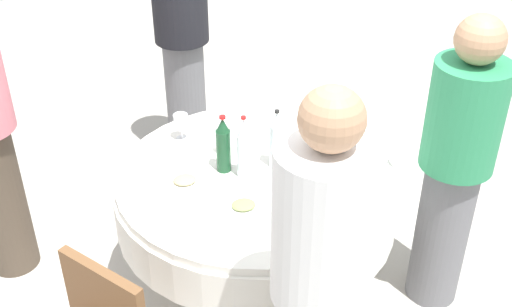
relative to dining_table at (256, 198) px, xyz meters
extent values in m
plane|color=#B7B2A8|center=(0.00, 0.00, -0.59)|extent=(10.00, 10.00, 0.00)
cylinder|color=white|center=(0.00, 0.00, 0.13)|extent=(1.32, 1.32, 0.04)
cylinder|color=white|center=(0.00, 0.00, 0.00)|extent=(1.35, 1.35, 0.22)
cylinder|color=slate|center=(0.00, 0.00, -0.35)|extent=(0.14, 0.14, 0.48)
cylinder|color=slate|center=(0.00, 0.00, -0.58)|extent=(0.56, 0.56, 0.03)
cylinder|color=silver|center=(-0.06, -0.01, 0.26)|extent=(0.06, 0.06, 0.22)
cone|color=silver|center=(-0.06, -0.01, 0.41)|extent=(0.06, 0.06, 0.09)
cylinder|color=red|center=(-0.06, -0.01, 0.46)|extent=(0.02, 0.02, 0.01)
cylinder|color=silver|center=(0.11, 0.03, 0.26)|extent=(0.07, 0.07, 0.23)
cone|color=silver|center=(0.11, 0.03, 0.41)|extent=(0.06, 0.06, 0.07)
cylinder|color=black|center=(0.11, 0.03, 0.45)|extent=(0.02, 0.02, 0.01)
cylinder|color=#2D6B38|center=(0.34, -0.02, 0.24)|extent=(0.06, 0.06, 0.17)
cone|color=#2D6B38|center=(0.34, -0.02, 0.35)|extent=(0.05, 0.05, 0.06)
cylinder|color=silver|center=(0.34, -0.02, 0.39)|extent=(0.02, 0.02, 0.01)
cylinder|color=#194728|center=(-0.14, 0.07, 0.26)|extent=(0.07, 0.07, 0.22)
cone|color=#194728|center=(-0.14, 0.07, 0.40)|extent=(0.06, 0.06, 0.07)
cylinder|color=red|center=(-0.14, 0.07, 0.44)|extent=(0.03, 0.03, 0.01)
cylinder|color=white|center=(-0.11, 0.20, 0.15)|extent=(0.06, 0.06, 0.00)
cylinder|color=white|center=(-0.11, 0.20, 0.20)|extent=(0.01, 0.01, 0.08)
cylinder|color=white|center=(-0.11, 0.20, 0.28)|extent=(0.06, 0.06, 0.08)
cylinder|color=white|center=(0.17, -0.31, 0.15)|extent=(0.06, 0.06, 0.00)
cylinder|color=white|center=(0.17, -0.31, 0.19)|extent=(0.01, 0.01, 0.08)
cylinder|color=white|center=(0.17, -0.31, 0.27)|extent=(0.06, 0.06, 0.07)
cylinder|color=gold|center=(0.17, -0.31, 0.25)|extent=(0.05, 0.05, 0.03)
cylinder|color=white|center=(-0.29, 0.40, 0.15)|extent=(0.06, 0.06, 0.00)
cylinder|color=white|center=(-0.29, 0.40, 0.19)|extent=(0.01, 0.01, 0.07)
cylinder|color=white|center=(-0.29, 0.40, 0.26)|extent=(0.07, 0.07, 0.07)
cylinder|color=gold|center=(-0.29, 0.40, 0.24)|extent=(0.06, 0.06, 0.03)
cylinder|color=white|center=(-0.34, -0.01, 0.16)|extent=(0.23, 0.23, 0.02)
ellipsoid|color=tan|center=(-0.34, -0.01, 0.18)|extent=(0.10, 0.09, 0.02)
cylinder|color=white|center=(-0.13, -0.26, 0.16)|extent=(0.23, 0.23, 0.02)
ellipsoid|color=#8C9E59|center=(-0.13, -0.26, 0.18)|extent=(0.10, 0.09, 0.02)
cylinder|color=white|center=(0.36, 0.27, 0.16)|extent=(0.25, 0.25, 0.02)
ellipsoid|color=#8C9E59|center=(0.36, 0.27, 0.18)|extent=(0.11, 0.10, 0.02)
cylinder|color=white|center=(-0.05, 0.44, 0.16)|extent=(0.21, 0.21, 0.02)
cube|color=silver|center=(0.05, 0.18, 0.15)|extent=(0.18, 0.07, 0.00)
cube|color=silver|center=(0.12, -0.16, 0.15)|extent=(0.16, 0.10, 0.00)
cube|color=silver|center=(-0.10, -0.51, 0.15)|extent=(0.17, 0.08, 0.00)
cube|color=white|center=(0.49, -0.06, 0.16)|extent=(0.21, 0.21, 0.02)
cylinder|color=white|center=(-0.03, -0.95, 0.59)|extent=(0.34, 0.34, 0.58)
sphere|color=tan|center=(-0.03, -0.95, 0.97)|extent=(0.20, 0.20, 0.20)
cylinder|color=slate|center=(-0.12, 1.35, -0.15)|extent=(0.26, 0.26, 0.87)
cylinder|color=slate|center=(0.88, -0.27, -0.19)|extent=(0.26, 0.26, 0.81)
cylinder|color=#2D8C59|center=(0.88, -0.27, 0.47)|extent=(0.34, 0.34, 0.51)
sphere|color=tan|center=(0.88, -0.27, 0.84)|extent=(0.22, 0.22, 0.22)
cylinder|color=#4C3F33|center=(-1.25, 0.53, -0.16)|extent=(0.26, 0.26, 0.87)
camera|label=1|loc=(-0.65, -2.44, 1.90)|focal=45.60mm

